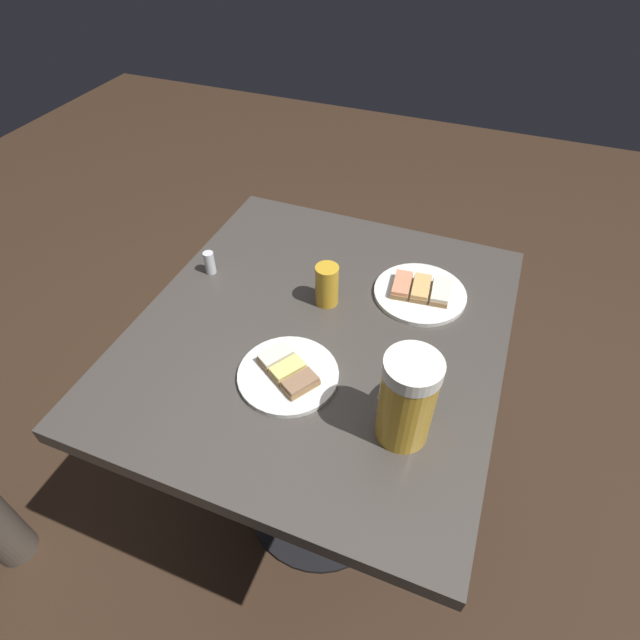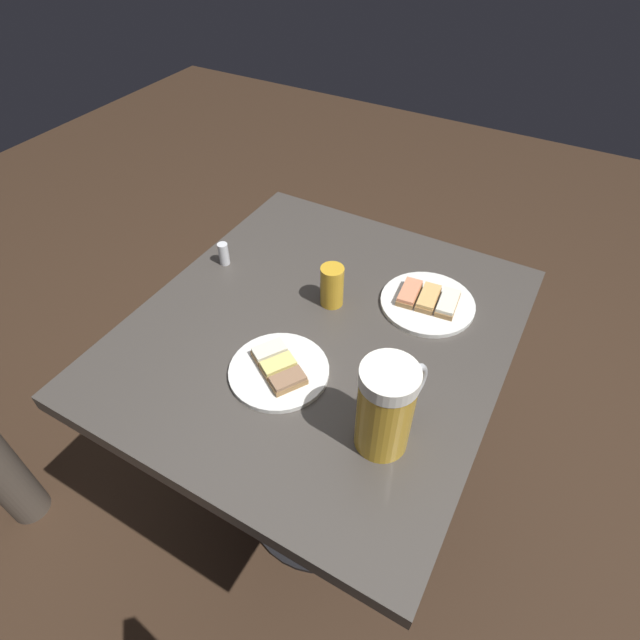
{
  "view_description": "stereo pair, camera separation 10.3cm",
  "coord_description": "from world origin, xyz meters",
  "px_view_note": "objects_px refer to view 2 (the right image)",
  "views": [
    {
      "loc": [
        0.27,
        -0.68,
        1.52
      ],
      "look_at": [
        0.0,
        0.0,
        0.8
      ],
      "focal_mm": 28.18,
      "sensor_mm": 36.0,
      "label": 1
    },
    {
      "loc": [
        0.36,
        -0.64,
        1.52
      ],
      "look_at": [
        0.0,
        0.0,
        0.8
      ],
      "focal_mm": 28.18,
      "sensor_mm": 36.0,
      "label": 2
    }
  ],
  "objects_px": {
    "plate_near": "(279,369)",
    "beer_mug": "(387,407)",
    "plate_far": "(428,301)",
    "salt_shaker": "(224,254)",
    "beer_glass_small": "(332,286)"
  },
  "relations": [
    {
      "from": "plate_near",
      "to": "beer_mug",
      "type": "relative_size",
      "value": 1.06
    },
    {
      "from": "plate_near",
      "to": "beer_glass_small",
      "type": "distance_m",
      "value": 0.23
    },
    {
      "from": "plate_far",
      "to": "beer_mug",
      "type": "distance_m",
      "value": 0.37
    },
    {
      "from": "salt_shaker",
      "to": "beer_glass_small",
      "type": "bearing_deg",
      "value": 0.4
    },
    {
      "from": "plate_near",
      "to": "plate_far",
      "type": "distance_m",
      "value": 0.36
    },
    {
      "from": "beer_glass_small",
      "to": "plate_far",
      "type": "bearing_deg",
      "value": 27.26
    },
    {
      "from": "plate_near",
      "to": "beer_mug",
      "type": "xyz_separation_m",
      "value": [
        0.23,
        -0.04,
        0.08
      ]
    },
    {
      "from": "plate_far",
      "to": "salt_shaker",
      "type": "distance_m",
      "value": 0.48
    },
    {
      "from": "plate_near",
      "to": "salt_shaker",
      "type": "relative_size",
      "value": 3.48
    },
    {
      "from": "plate_near",
      "to": "beer_mug",
      "type": "distance_m",
      "value": 0.25
    },
    {
      "from": "plate_near",
      "to": "plate_far",
      "type": "xyz_separation_m",
      "value": [
        0.18,
        0.32,
        0.0
      ]
    },
    {
      "from": "plate_near",
      "to": "beer_glass_small",
      "type": "relative_size",
      "value": 2.02
    },
    {
      "from": "beer_mug",
      "to": "beer_glass_small",
      "type": "height_order",
      "value": "beer_mug"
    },
    {
      "from": "beer_glass_small",
      "to": "plate_near",
      "type": "bearing_deg",
      "value": -88.23
    },
    {
      "from": "plate_far",
      "to": "beer_mug",
      "type": "height_order",
      "value": "beer_mug"
    }
  ]
}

